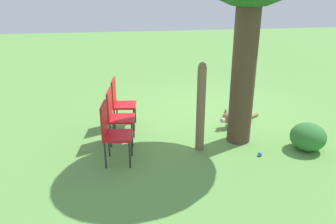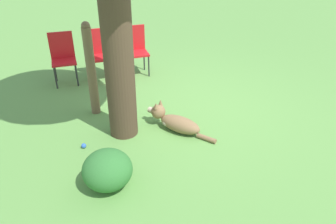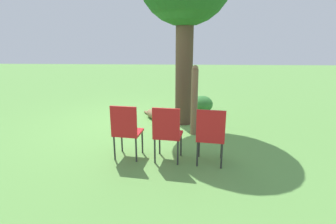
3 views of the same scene
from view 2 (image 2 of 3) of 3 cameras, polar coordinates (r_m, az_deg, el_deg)
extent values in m
plane|color=#609947|center=(5.35, 3.37, 0.06)|extent=(30.00, 30.00, 0.00)
cylinder|color=#4C3828|center=(4.28, -8.81, 11.81)|extent=(0.40, 0.40, 2.70)
ellipsoid|color=olive|center=(4.79, 2.09, -2.16)|extent=(0.70, 0.57, 0.23)
ellipsoid|color=#C6B293|center=(4.88, 0.30, -1.66)|extent=(0.31, 0.32, 0.14)
sphere|color=olive|center=(4.92, -1.69, 0.06)|extent=(0.30, 0.30, 0.22)
cylinder|color=#C6B293|center=(5.00, -2.86, 0.29)|extent=(0.13, 0.13, 0.09)
cone|color=olive|center=(4.82, -2.12, 1.10)|extent=(0.07, 0.07, 0.10)
cone|color=olive|center=(4.90, -1.31, 1.66)|extent=(0.07, 0.07, 0.10)
cylinder|color=olive|center=(4.66, 6.70, -4.58)|extent=(0.29, 0.21, 0.07)
cylinder|color=brown|center=(5.15, -13.19, 6.71)|extent=(0.14, 0.14, 1.39)
sphere|color=brown|center=(4.92, -14.16, 14.37)|extent=(0.13, 0.13, 0.13)
cube|color=red|center=(6.59, -5.49, 10.13)|extent=(0.48, 0.49, 0.04)
cube|color=red|center=(6.69, -5.98, 12.77)|extent=(0.09, 0.44, 0.49)
cylinder|color=#2D2D2D|center=(6.55, -3.40, 7.93)|extent=(0.03, 0.03, 0.42)
cylinder|color=#2D2D2D|center=(6.47, -6.68, 7.51)|extent=(0.03, 0.03, 0.42)
cylinder|color=#2D2D2D|center=(6.88, -4.18, 8.99)|extent=(0.03, 0.03, 0.42)
cylinder|color=#2D2D2D|center=(6.80, -7.31, 8.59)|extent=(0.03, 0.03, 0.42)
cube|color=red|center=(6.48, -11.52, 9.30)|extent=(0.48, 0.49, 0.04)
cube|color=red|center=(6.58, -11.98, 11.99)|extent=(0.09, 0.44, 0.49)
cylinder|color=#2D2D2D|center=(6.42, -9.41, 7.09)|extent=(0.03, 0.03, 0.42)
cylinder|color=#2D2D2D|center=(6.38, -12.78, 6.60)|extent=(0.03, 0.03, 0.42)
cylinder|color=#2D2D2D|center=(6.75, -9.92, 8.20)|extent=(0.03, 0.03, 0.42)
cylinder|color=#2D2D2D|center=(6.71, -13.14, 7.74)|extent=(0.03, 0.03, 0.42)
cube|color=red|center=(6.44, -17.66, 8.35)|extent=(0.48, 0.49, 0.04)
cube|color=red|center=(6.54, -18.08, 11.06)|extent=(0.09, 0.44, 0.49)
cylinder|color=#2D2D2D|center=(6.35, -15.58, 6.14)|extent=(0.03, 0.03, 0.42)
cylinder|color=#2D2D2D|center=(6.36, -18.98, 5.61)|extent=(0.03, 0.03, 0.42)
cylinder|color=#2D2D2D|center=(6.69, -15.80, 7.30)|extent=(0.03, 0.03, 0.42)
cylinder|color=#2D2D2D|center=(6.69, -19.04, 6.80)|extent=(0.03, 0.03, 0.42)
sphere|color=blue|center=(4.63, -14.46, -5.71)|extent=(0.07, 0.07, 0.07)
ellipsoid|color=#337533|center=(3.84, -10.50, -9.87)|extent=(0.58, 0.58, 0.46)
camera|label=1|loc=(7.12, -61.07, 14.31)|focal=35.00mm
camera|label=3|loc=(10.10, -20.57, 24.40)|focal=28.00mm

